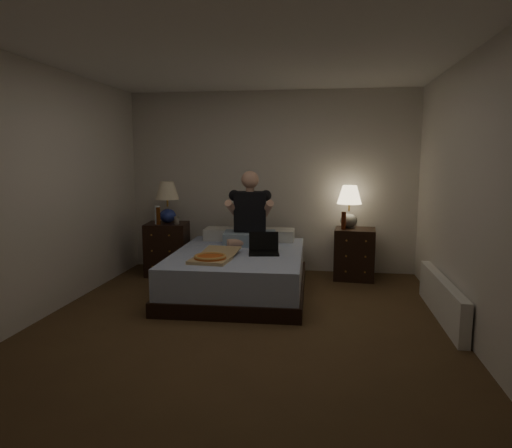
% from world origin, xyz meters
% --- Properties ---
extents(floor, '(4.00, 4.50, 0.00)m').
position_xyz_m(floor, '(0.00, 0.00, 0.00)').
color(floor, brown).
rests_on(floor, ground).
extents(ceiling, '(4.00, 4.50, 0.00)m').
position_xyz_m(ceiling, '(0.00, 0.00, 2.50)').
color(ceiling, white).
rests_on(ceiling, ground).
extents(wall_back, '(4.00, 0.00, 2.50)m').
position_xyz_m(wall_back, '(0.00, 2.25, 1.25)').
color(wall_back, silver).
rests_on(wall_back, ground).
extents(wall_front, '(4.00, 0.00, 2.50)m').
position_xyz_m(wall_front, '(0.00, -2.25, 1.25)').
color(wall_front, silver).
rests_on(wall_front, ground).
extents(wall_left, '(0.00, 4.50, 2.50)m').
position_xyz_m(wall_left, '(-2.00, 0.00, 1.25)').
color(wall_left, silver).
rests_on(wall_left, ground).
extents(wall_right, '(0.00, 4.50, 2.50)m').
position_xyz_m(wall_right, '(2.00, 0.00, 1.25)').
color(wall_right, silver).
rests_on(wall_right, ground).
extents(bed, '(1.54, 2.02, 0.49)m').
position_xyz_m(bed, '(-0.23, 1.07, 0.25)').
color(bed, '#5975B3').
rests_on(bed, floor).
extents(nightstand_left, '(0.60, 0.55, 0.71)m').
position_xyz_m(nightstand_left, '(-1.36, 1.78, 0.35)').
color(nightstand_left, black).
rests_on(nightstand_left, floor).
extents(nightstand_right, '(0.55, 0.50, 0.67)m').
position_xyz_m(nightstand_right, '(1.16, 1.91, 0.33)').
color(nightstand_right, black).
rests_on(nightstand_right, floor).
extents(lamp_left, '(0.34, 0.34, 0.56)m').
position_xyz_m(lamp_left, '(-1.36, 1.82, 0.99)').
color(lamp_left, navy).
rests_on(lamp_left, nightstand_left).
extents(lamp_right, '(0.41, 0.41, 0.56)m').
position_xyz_m(lamp_right, '(1.08, 1.98, 0.95)').
color(lamp_right, gray).
rests_on(lamp_right, nightstand_right).
extents(water_bottle, '(0.07, 0.07, 0.25)m').
position_xyz_m(water_bottle, '(-1.45, 1.65, 0.83)').
color(water_bottle, silver).
rests_on(water_bottle, nightstand_left).
extents(soda_can, '(0.07, 0.07, 0.10)m').
position_xyz_m(soda_can, '(-1.19, 1.70, 0.76)').
color(soda_can, '#B2B3AD').
rests_on(soda_can, nightstand_left).
extents(beer_bottle_left, '(0.06, 0.06, 0.23)m').
position_xyz_m(beer_bottle_left, '(-1.43, 1.64, 0.82)').
color(beer_bottle_left, '#562A0C').
rests_on(beer_bottle_left, nightstand_left).
extents(beer_bottle_right, '(0.06, 0.06, 0.23)m').
position_xyz_m(beer_bottle_right, '(1.01, 1.83, 0.78)').
color(beer_bottle_right, '#4F1C0B').
rests_on(beer_bottle_right, nightstand_right).
extents(person, '(0.71, 0.59, 0.93)m').
position_xyz_m(person, '(-0.17, 1.52, 0.96)').
color(person, black).
rests_on(person, bed).
extents(laptop, '(0.38, 0.33, 0.24)m').
position_xyz_m(laptop, '(0.08, 0.95, 0.61)').
color(laptop, black).
rests_on(laptop, bed).
extents(pizza_box, '(0.45, 0.79, 0.08)m').
position_xyz_m(pizza_box, '(-0.43, 0.51, 0.53)').
color(pizza_box, tan).
rests_on(pizza_box, bed).
extents(radiator, '(0.10, 1.60, 0.40)m').
position_xyz_m(radiator, '(1.93, 0.50, 0.20)').
color(radiator, white).
rests_on(radiator, floor).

